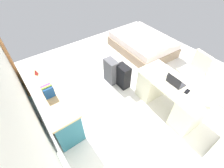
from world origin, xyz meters
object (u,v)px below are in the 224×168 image
object	(u,v)px
desk	(169,96)
suitcase_spare_grey	(111,71)
bed	(142,44)
desk_lamp	(204,90)
credenza	(52,102)
computer_mouse	(165,75)
office_chair	(192,74)
figurine_small	(36,72)
suitcase_black	(123,76)
laptop	(175,82)
cell_phone_near_laptop	(187,92)

from	to	relation	value
desk	suitcase_spare_grey	world-z (taller)	desk
bed	desk_lamp	xyz separation A→B (m)	(-2.48, 1.25, 0.74)
credenza	desk_lamp	distance (m)	2.73
desk	computer_mouse	xyz separation A→B (m)	(0.25, -0.04, 0.36)
office_chair	desk_lamp	distance (m)	1.26
office_chair	figurine_small	xyz separation A→B (m)	(1.72, 2.91, 0.38)
suitcase_black	figurine_small	bearing A→B (deg)	68.22
credenza	suitcase_spare_grey	xyz separation A→B (m)	(0.12, -1.55, -0.06)
computer_mouse	laptop	bearing A→B (deg)	170.98
suitcase_spare_grey	computer_mouse	xyz separation A→B (m)	(-1.16, -0.48, 0.43)
office_chair	suitcase_black	bearing A→B (deg)	50.30
desk_lamp	bed	bearing A→B (deg)	-26.73
cell_phone_near_laptop	figurine_small	distance (m)	2.89
credenza	laptop	xyz separation A→B (m)	(-1.30, -1.98, 0.40)
computer_mouse	bed	bearing A→B (deg)	-31.00
credenza	desk_lamp	bearing A→B (deg)	-132.59
suitcase_spare_grey	desk_lamp	bearing A→B (deg)	-166.45
credenza	suitcase_spare_grey	distance (m)	1.56
desk	figurine_small	distance (m)	2.73
laptop	figurine_small	bearing A→B (deg)	47.37
credenza	figurine_small	world-z (taller)	figurine_small
laptop	bed	bearing A→B (deg)	-31.85
office_chair	laptop	xyz separation A→B (m)	(-0.10, 0.93, 0.36)
suitcase_spare_grey	laptop	bearing A→B (deg)	-161.67
bed	suitcase_black	world-z (taller)	suitcase_black
office_chair	credenza	xyz separation A→B (m)	(1.20, 2.91, -0.04)
suitcase_spare_grey	laptop	world-z (taller)	laptop
suitcase_black	computer_mouse	world-z (taller)	computer_mouse
bed	cell_phone_near_laptop	distance (m)	2.59
office_chair	desk_lamp	bearing A→B (deg)	122.45
office_chair	suitcase_black	world-z (taller)	office_chair
credenza	cell_phone_near_laptop	xyz separation A→B (m)	(-1.57, -2.00, 0.36)
office_chair	computer_mouse	size ratio (longest dim) A/B	9.40
suitcase_spare_grey	cell_phone_near_laptop	distance (m)	1.79
computer_mouse	cell_phone_near_laptop	distance (m)	0.52
bed	laptop	xyz separation A→B (m)	(-1.98, 1.23, 0.53)
laptop	suitcase_spare_grey	bearing A→B (deg)	16.78
suitcase_black	laptop	xyz separation A→B (m)	(-1.12, -0.30, 0.48)
figurine_small	bed	bearing A→B (deg)	-87.27
figurine_small	suitcase_black	bearing A→B (deg)	-112.63
office_chair	figurine_small	world-z (taller)	office_chair
suitcase_black	figurine_small	xyz separation A→B (m)	(0.70, 1.68, 0.51)
office_chair	suitcase_spare_grey	bearing A→B (deg)	45.91
suitcase_black	bed	bearing A→B (deg)	-59.87
suitcase_black	laptop	world-z (taller)	laptop
computer_mouse	desk_lamp	xyz separation A→B (m)	(-0.76, 0.08, 0.24)
credenza	bed	xyz separation A→B (m)	(0.68, -3.21, -0.13)
desk	suitcase_spare_grey	distance (m)	1.48
office_chair	laptop	distance (m)	1.00
suitcase_spare_grey	credenza	bearing A→B (deg)	95.89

